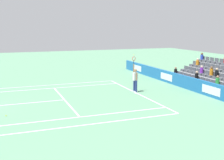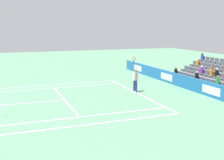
% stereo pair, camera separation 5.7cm
% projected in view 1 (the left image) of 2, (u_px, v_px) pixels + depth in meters
% --- Properties ---
extents(line_baseline, '(10.97, 0.10, 0.01)m').
position_uv_depth(line_baseline, '(137.00, 93.00, 21.75)').
color(line_baseline, white).
rests_on(line_baseline, ground).
extents(line_service, '(8.23, 0.10, 0.01)m').
position_uv_depth(line_service, '(65.00, 100.00, 19.83)').
color(line_service, white).
rests_on(line_service, ground).
extents(line_centre_service, '(0.10, 6.40, 0.01)m').
position_uv_depth(line_centre_service, '(15.00, 104.00, 18.71)').
color(line_centre_service, white).
rests_on(line_centre_service, ground).
extents(line_singles_sideline_left, '(0.10, 11.89, 0.01)m').
position_uv_depth(line_singles_sideline_left, '(49.00, 88.00, 23.45)').
color(line_singles_sideline_left, white).
rests_on(line_singles_sideline_left, ground).
extents(line_singles_sideline_right, '(0.10, 11.89, 0.01)m').
position_uv_depth(line_singles_sideline_right, '(72.00, 118.00, 15.89)').
color(line_singles_sideline_right, white).
rests_on(line_singles_sideline_right, ground).
extents(line_doubles_sideline_left, '(0.10, 11.89, 0.01)m').
position_uv_depth(line_doubles_sideline_left, '(46.00, 85.00, 24.71)').
color(line_doubles_sideline_left, white).
rests_on(line_doubles_sideline_left, ground).
extents(line_doubles_sideline_right, '(0.10, 11.89, 0.01)m').
position_uv_depth(line_doubles_sideline_right, '(78.00, 126.00, 14.63)').
color(line_doubles_sideline_right, white).
rests_on(line_doubles_sideline_right, ground).
extents(line_centre_mark, '(0.10, 0.20, 0.01)m').
position_uv_depth(line_centre_mark, '(136.00, 93.00, 21.72)').
color(line_centre_mark, white).
rests_on(line_centre_mark, ground).
extents(sponsor_barrier, '(23.80, 0.22, 1.03)m').
position_uv_depth(sponsor_barrier, '(187.00, 83.00, 23.21)').
color(sponsor_barrier, '#1E66AD').
rests_on(sponsor_barrier, ground).
extents(tennis_player, '(0.53, 0.40, 2.85)m').
position_uv_depth(tennis_player, '(135.00, 79.00, 22.09)').
color(tennis_player, navy).
rests_on(tennis_player, ground).
extents(stadium_stand, '(7.44, 3.80, 2.57)m').
position_uv_depth(stadium_stand, '(217.00, 78.00, 24.20)').
color(stadium_stand, gray).
rests_on(stadium_stand, ground).
extents(loose_tennis_ball, '(0.07, 0.07, 0.07)m').
position_uv_depth(loose_tennis_ball, '(6.00, 116.00, 16.21)').
color(loose_tennis_ball, '#D1E533').
rests_on(loose_tennis_ball, ground).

